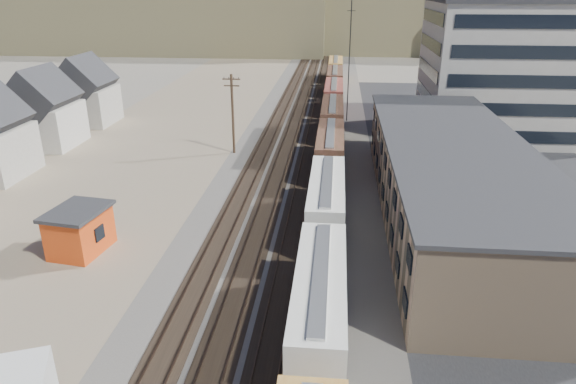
# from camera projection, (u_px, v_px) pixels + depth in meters

# --- Properties ---
(ballast_bed) EXTENTS (18.00, 200.00, 0.06)m
(ballast_bed) POSITION_uv_depth(u_px,v_px,m) (305.00, 137.00, 72.38)
(ballast_bed) COLOR #4C4742
(ballast_bed) RESTS_ON ground
(dirt_yard) EXTENTS (24.00, 180.00, 0.03)m
(dirt_yard) POSITION_uv_depth(u_px,v_px,m) (142.00, 155.00, 64.95)
(dirt_yard) COLOR #856E5B
(dirt_yard) RESTS_ON ground
(asphalt_lot) EXTENTS (26.00, 120.00, 0.04)m
(asphalt_lot) POSITION_uv_depth(u_px,v_px,m) (494.00, 180.00, 56.60)
(asphalt_lot) COLOR #232326
(asphalt_lot) RESTS_ON ground
(rail_tracks) EXTENTS (11.40, 200.00, 0.24)m
(rail_tracks) POSITION_uv_depth(u_px,v_px,m) (301.00, 137.00, 72.40)
(rail_tracks) COLOR black
(rail_tracks) RESTS_ON ground
(freight_train) EXTENTS (3.00, 119.74, 4.46)m
(freight_train) POSITION_uv_depth(u_px,v_px,m) (331.00, 130.00, 65.40)
(freight_train) COLOR black
(freight_train) RESTS_ON ground
(warehouse) EXTENTS (12.40, 40.40, 7.25)m
(warehouse) POSITION_uv_depth(u_px,v_px,m) (451.00, 179.00, 46.63)
(warehouse) COLOR tan
(warehouse) RESTS_ON ground
(office_tower) EXTENTS (22.60, 18.60, 18.45)m
(office_tower) POSITION_uv_depth(u_px,v_px,m) (509.00, 69.00, 70.99)
(office_tower) COLOR #9E998E
(office_tower) RESTS_ON ground
(utility_pole_north) EXTENTS (2.20, 0.32, 10.00)m
(utility_pole_north) POSITION_uv_depth(u_px,v_px,m) (233.00, 112.00, 63.78)
(utility_pole_north) COLOR #382619
(utility_pole_north) RESTS_ON ground
(radio_mast) EXTENTS (1.20, 0.16, 18.00)m
(radio_mast) POSITION_uv_depth(u_px,v_px,m) (349.00, 62.00, 77.65)
(radio_mast) COLOR black
(radio_mast) RESTS_ON ground
(hills_north) EXTENTS (265.00, 80.00, 32.00)m
(hills_north) POSITION_uv_depth(u_px,v_px,m) (328.00, 3.00, 175.82)
(hills_north) COLOR brown
(hills_north) RESTS_ON ground
(maintenance_shed) EXTENTS (4.59, 5.56, 3.70)m
(maintenance_shed) POSITION_uv_depth(u_px,v_px,m) (80.00, 230.00, 40.90)
(maintenance_shed) COLOR #D94614
(maintenance_shed) RESTS_ON ground
(parked_car_blue) EXTENTS (5.34, 5.84, 1.51)m
(parked_car_blue) POSITION_uv_depth(u_px,v_px,m) (512.00, 144.00, 66.93)
(parked_car_blue) COLOR navy
(parked_car_blue) RESTS_ON ground
(parked_car_far) EXTENTS (2.15, 4.10, 1.33)m
(parked_car_far) POSITION_uv_depth(u_px,v_px,m) (506.00, 150.00, 64.66)
(parked_car_far) COLOR silver
(parked_car_far) RESTS_ON ground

